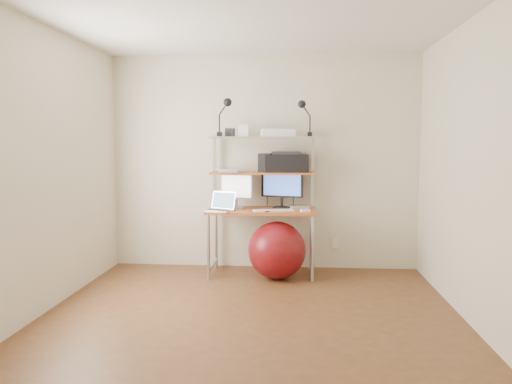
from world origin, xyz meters
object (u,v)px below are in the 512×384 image
monitor_silver (236,189)px  exercise_ball (277,250)px  printer (286,162)px  monitor_black (282,186)px  laptop (222,207)px

monitor_silver → exercise_ball: bearing=-19.0°
printer → exercise_ball: (-0.09, -0.35, -0.94)m
monitor_black → exercise_ball: monitor_black is taller
monitor_black → exercise_ball: size_ratio=0.78×
laptop → printer: 0.90m
printer → monitor_black: bearing=-165.5°
laptop → exercise_ball: laptop is taller
exercise_ball → monitor_silver: bearing=151.4°
laptop → monitor_black: bearing=48.8°
monitor_black → exercise_ball: bearing=-81.7°
monitor_silver → monitor_black: monitor_black is taller
monitor_black → laptop: bearing=-140.4°
monitor_silver → exercise_ball: 0.84m
monitor_silver → laptop: bearing=-112.9°
monitor_black → laptop: (-0.65, -0.29, -0.20)m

